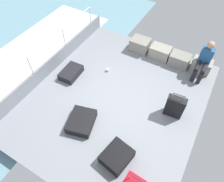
{
  "coord_description": "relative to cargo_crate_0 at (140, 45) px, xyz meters",
  "views": [
    {
      "loc": [
        1.55,
        -2.92,
        4.37
      ],
      "look_at": [
        -0.11,
        -0.04,
        0.25
      ],
      "focal_mm": 32.4,
      "sensor_mm": 36.0,
      "label": 1
    }
  ],
  "objects": [
    {
      "name": "cargo_crate_3",
      "position": [
        1.98,
        0.04,
        -0.02
      ],
      "size": [
        0.58,
        0.39,
        0.38
      ],
      "color": "#9E9989",
      "rests_on": "ground_plane"
    },
    {
      "name": "sea_wake",
      "position": [
        -3.3,
        -2.13,
        -0.54
      ],
      "size": [
        12.0,
        12.0,
        0.01
      ],
      "color": "#6B99A8",
      "rests_on": "ground_plane"
    },
    {
      "name": "cargo_crate_2",
      "position": [
        1.34,
        -0.03,
        -0.02
      ],
      "size": [
        0.62,
        0.43,
        0.36
      ],
      "color": "gray",
      "rests_on": "ground_plane"
    },
    {
      "name": "suitcase_3",
      "position": [
        -0.03,
        -3.26,
        -0.1
      ],
      "size": [
        0.75,
        0.83,
        0.22
      ],
      "color": "black",
      "rests_on": "ground_plane"
    },
    {
      "name": "suitcase_1",
      "position": [
        1.78,
        -1.88,
        0.11
      ],
      "size": [
        0.46,
        0.24,
        0.79
      ],
      "color": "black",
      "rests_on": "ground_plane"
    },
    {
      "name": "suitcase_0",
      "position": [
        -1.25,
        -2.07,
        -0.1
      ],
      "size": [
        0.49,
        0.71,
        0.21
      ],
      "color": "black",
      "rests_on": "ground_plane"
    },
    {
      "name": "suitcase_2",
      "position": [
        1.14,
        -3.6,
        -0.06
      ],
      "size": [
        0.64,
        0.7,
        0.28
      ],
      "color": "black",
      "rests_on": "ground_plane"
    },
    {
      "name": "gunwale_port",
      "position": [
        -1.87,
        -2.13,
        0.02
      ],
      "size": [
        0.06,
        5.2,
        0.45
      ],
      "primitive_type": "cube",
      "color": "gray",
      "rests_on": "ground_plane"
    },
    {
      "name": "passenger_seated",
      "position": [
        1.98,
        -0.14,
        0.36
      ],
      "size": [
        0.34,
        0.66,
        1.08
      ],
      "color": "#26598C",
      "rests_on": "ground_plane"
    },
    {
      "name": "railing_port",
      "position": [
        -1.87,
        -2.13,
        0.58
      ],
      "size": [
        0.04,
        4.2,
        1.02
      ],
      "color": "silver",
      "rests_on": "ground_plane"
    },
    {
      "name": "cargo_crate_1",
      "position": [
        0.7,
        -0.0,
        -0.01
      ],
      "size": [
        0.65,
        0.43,
        0.38
      ],
      "color": "gray",
      "rests_on": "ground_plane"
    },
    {
      "name": "ground_plane",
      "position": [
        0.3,
        -2.13,
        -0.23
      ],
      "size": [
        4.4,
        5.2,
        0.06
      ],
      "primitive_type": "cube",
      "color": "gray"
    },
    {
      "name": "cargo_crate_0",
      "position": [
        0.0,
        0.0,
        0.0
      ],
      "size": [
        0.62,
        0.48,
        0.41
      ],
      "color": "gray",
      "rests_on": "ground_plane"
    },
    {
      "name": "paper_cup",
      "position": [
        -0.41,
        -1.39,
        -0.15
      ],
      "size": [
        0.08,
        0.08,
        0.1
      ],
      "primitive_type": "cylinder",
      "color": "white",
      "rests_on": "ground_plane"
    }
  ]
}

